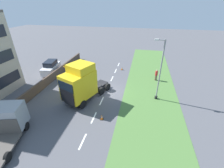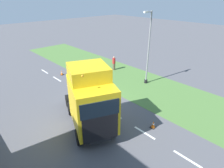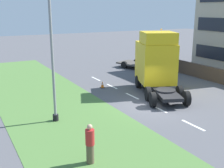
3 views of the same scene
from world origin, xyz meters
TOP-DOWN VIEW (x-y plane):
  - ground_plane at (0.00, 0.00)m, footprint 120.00×120.00m
  - grass_verge at (-6.00, 0.00)m, footprint 7.00×44.00m
  - lane_markings at (0.00, -0.70)m, footprint 0.16×21.00m
  - lorry_cab at (2.44, 2.85)m, footprint 4.92×7.05m
  - flatbed_truck at (6.76, 9.32)m, footprint 3.68×5.91m
  - lamp_post at (-6.63, 0.58)m, footprint 1.29×0.34m
  - pedestrian at (-6.89, -4.76)m, footprint 0.39×0.39m
  - traffic_cone_trailing at (-0.90, 5.76)m, footprint 0.36×0.36m

SIDE VIEW (x-z plane):
  - ground_plane at x=0.00m, z-range 0.00..0.00m
  - lane_markings at x=0.00m, z-range 0.00..0.00m
  - grass_verge at x=-6.00m, z-range 0.00..0.01m
  - traffic_cone_trailing at x=-0.90m, z-range -0.01..0.57m
  - pedestrian at x=-6.89m, z-range -0.01..1.79m
  - flatbed_truck at x=6.76m, z-range 0.07..2.92m
  - lorry_cab at x=2.44m, z-range -0.06..4.86m
  - lamp_post at x=-6.63m, z-range -0.30..7.21m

